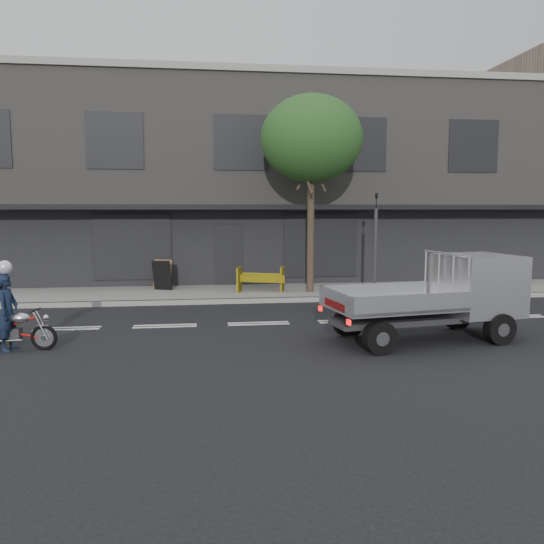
{
  "coord_description": "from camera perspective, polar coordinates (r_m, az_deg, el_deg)",
  "views": [
    {
      "loc": [
        -1.33,
        -13.5,
        2.96
      ],
      "look_at": [
        0.42,
        0.5,
        1.29
      ],
      "focal_mm": 35.0,
      "sensor_mm": 36.0,
      "label": 1
    }
  ],
  "objects": [
    {
      "name": "ground",
      "position": [
        13.88,
        -1.46,
        -5.57
      ],
      "size": [
        80.0,
        80.0,
        0.0
      ],
      "primitive_type": "plane",
      "color": "black",
      "rests_on": "ground"
    },
    {
      "name": "construction_barrier",
      "position": [
        17.98,
        -1.14,
        -0.82
      ],
      "size": [
        1.72,
        1.1,
        0.89
      ],
      "primitive_type": null,
      "rotation": [
        0.0,
        0.0,
        -0.31
      ],
      "color": "yellow",
      "rests_on": "sidewalk"
    },
    {
      "name": "flatbed_ute",
      "position": [
        12.94,
        19.75,
        -1.71
      ],
      "size": [
        4.55,
        2.4,
        2.01
      ],
      "rotation": [
        0.0,
        0.0,
        0.16
      ],
      "color": "black",
      "rests_on": "ground"
    },
    {
      "name": "sidewalk",
      "position": [
        18.47,
        -2.9,
        -2.26
      ],
      "size": [
        32.0,
        3.2,
        0.15
      ],
      "primitive_type": "cube",
      "color": "gray",
      "rests_on": "ground"
    },
    {
      "name": "sandwich_board",
      "position": [
        18.89,
        -11.76,
        -0.36
      ],
      "size": [
        0.77,
        0.65,
        1.05
      ],
      "primitive_type": null,
      "rotation": [
        0.0,
        0.0,
        -0.36
      ],
      "color": "black",
      "rests_on": "sidewalk"
    },
    {
      "name": "traffic_light_pole",
      "position": [
        17.78,
        11.04,
        2.39
      ],
      "size": [
        0.12,
        0.12,
        3.5
      ],
      "color": "#2D2D30",
      "rests_on": "ground"
    },
    {
      "name": "rider",
      "position": [
        12.44,
        -26.57,
        -3.89
      ],
      "size": [
        0.45,
        0.63,
        1.63
      ],
      "primitive_type": "imported",
      "rotation": [
        0.0,
        0.0,
        1.47
      ],
      "color": "#131E35",
      "rests_on": "ground"
    },
    {
      "name": "motorcycle",
      "position": [
        12.46,
        -25.83,
        -5.54
      ],
      "size": [
        1.71,
        0.5,
        0.88
      ],
      "rotation": [
        0.0,
        0.0,
        -0.1
      ],
      "color": "black",
      "rests_on": "ground"
    },
    {
      "name": "building_main",
      "position": [
        24.85,
        -4.09,
        9.11
      ],
      "size": [
        26.0,
        10.0,
        8.0
      ],
      "primitive_type": "cube",
      "color": "slate",
      "rests_on": "ground"
    },
    {
      "name": "street_tree",
      "position": [
        18.19,
        4.26,
        14.04
      ],
      "size": [
        3.4,
        3.4,
        6.74
      ],
      "color": "#382B21",
      "rests_on": "ground"
    },
    {
      "name": "kerb",
      "position": [
        16.9,
        -2.5,
        -3.1
      ],
      "size": [
        32.0,
        0.2,
        0.15
      ],
      "primitive_type": "cube",
      "color": "gray",
      "rests_on": "ground"
    }
  ]
}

